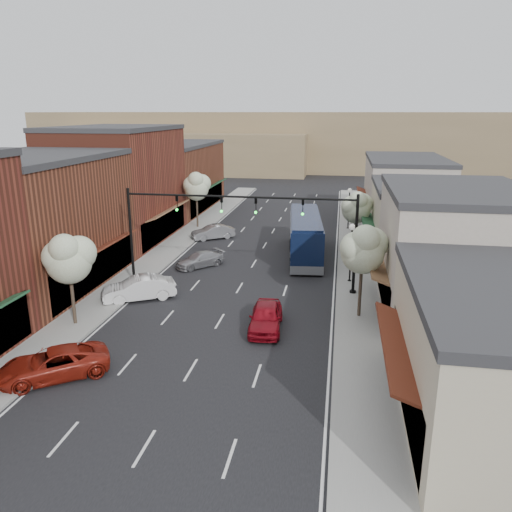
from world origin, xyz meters
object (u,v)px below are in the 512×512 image
at_px(red_hatchback, 266,317).
at_px(parked_car_c, 200,260).
at_px(tree_left_near, 69,257).
at_px(parked_car_e, 213,232).
at_px(signal_mast_left, 161,222).
at_px(coach_bus, 305,235).
at_px(parked_car_a, 54,364).
at_px(tree_right_near, 364,248).
at_px(lamp_post_far, 349,202).
at_px(tree_left_far, 197,186).
at_px(lamp_post_near, 351,243).
at_px(tree_right_far, 357,207).
at_px(signal_mast_right, 320,228).
at_px(parked_car_b, 139,288).

xyz_separation_m(red_hatchback, parked_car_c, (-7.11, 11.12, -0.16)).
relative_size(tree_left_near, parked_car_e, 1.34).
xyz_separation_m(signal_mast_left, coach_bus, (9.62, 9.04, -2.74)).
relative_size(tree_left_near, parked_car_a, 1.12).
relative_size(tree_right_near, tree_left_near, 1.05).
bearing_deg(parked_car_c, lamp_post_far, 95.03).
distance_m(tree_left_near, lamp_post_far, 32.35).
xyz_separation_m(signal_mast_left, tree_left_far, (-2.63, 17.95, -0.02)).
height_order(tree_left_near, lamp_post_near, tree_left_near).
distance_m(red_hatchback, parked_car_a, 11.54).
height_order(tree_left_near, parked_car_a, tree_left_near).
distance_m(tree_right_near, tree_right_far, 16.01).
relative_size(parked_car_c, parked_car_e, 0.98).
distance_m(tree_right_far, lamp_post_near, 9.51).
relative_size(lamp_post_near, parked_car_e, 1.05).
bearing_deg(signal_mast_right, parked_car_b, -164.09).
distance_m(tree_left_far, lamp_post_far, 16.26).
bearing_deg(red_hatchback, parked_car_b, 156.39).
distance_m(signal_mast_left, parked_car_c, 6.17).
bearing_deg(lamp_post_near, tree_left_far, 136.11).
height_order(tree_right_near, parked_car_a, tree_right_near).
bearing_deg(parked_car_e, signal_mast_right, 5.56).
distance_m(tree_right_far, parked_car_c, 15.00).
bearing_deg(parked_car_a, parked_car_b, 144.76).
xyz_separation_m(signal_mast_right, parked_car_e, (-11.07, 13.57, -3.92)).
bearing_deg(parked_car_c, tree_left_near, -65.24).
distance_m(tree_right_far, parked_car_a, 29.70).
bearing_deg(lamp_post_near, tree_right_far, 86.69).
distance_m(lamp_post_near, parked_car_e, 17.41).
distance_m(signal_mast_left, parked_car_b, 5.13).
xyz_separation_m(signal_mast_right, parked_car_c, (-9.82, 4.46, -4.02)).
bearing_deg(coach_bus, lamp_post_near, -65.56).
relative_size(lamp_post_near, lamp_post_far, 1.00).
bearing_deg(lamp_post_far, red_hatchback, -100.38).
relative_size(tree_right_far, tree_left_far, 0.89).
distance_m(signal_mast_right, parked_car_b, 12.87).
bearing_deg(parked_car_e, parked_car_c, -25.85).
relative_size(signal_mast_left, coach_bus, 0.68).
xyz_separation_m(signal_mast_right, tree_left_near, (-13.87, -8.05, -0.40)).
bearing_deg(tree_right_far, tree_left_far, 160.13).
height_order(tree_right_near, tree_left_far, tree_left_far).
height_order(lamp_post_far, coach_bus, lamp_post_far).
bearing_deg(red_hatchback, parked_car_a, -145.94).
height_order(lamp_post_near, red_hatchback, lamp_post_near).
height_order(coach_bus, parked_car_a, coach_bus).
bearing_deg(signal_mast_left, lamp_post_near, 10.56).
bearing_deg(lamp_post_near, signal_mast_right, -131.05).
height_order(lamp_post_near, lamp_post_far, same).
relative_size(tree_right_far, lamp_post_far, 1.22).
relative_size(signal_mast_left, parked_car_a, 1.62).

